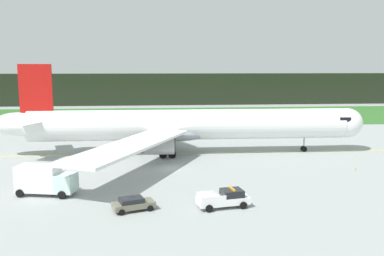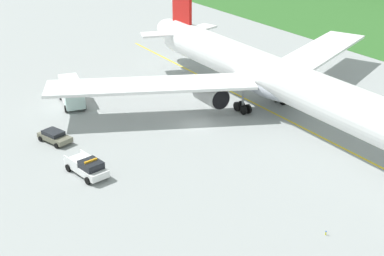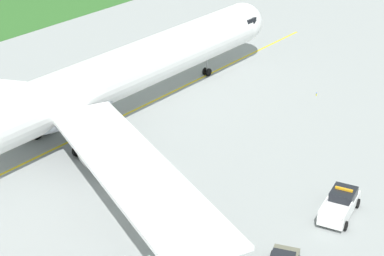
{
  "view_description": "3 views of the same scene",
  "coord_description": "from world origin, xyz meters",
  "views": [
    {
      "loc": [
        -1.87,
        -55.76,
        14.17
      ],
      "look_at": [
        3.92,
        10.44,
        4.08
      ],
      "focal_mm": 38.59,
      "sensor_mm": 36.0,
      "label": 1
    },
    {
      "loc": [
        51.38,
        -33.14,
        26.43
      ],
      "look_at": [
        4.9,
        -4.0,
        2.23
      ],
      "focal_mm": 51.88,
      "sensor_mm": 36.0,
      "label": 2
    },
    {
      "loc": [
        -37.19,
        -33.89,
        29.06
      ],
      "look_at": [
        3.7,
        -2.54,
        3.94
      ],
      "focal_mm": 62.44,
      "sensor_mm": 36.0,
      "label": 3
    }
  ],
  "objects": [
    {
      "name": "catering_truck",
      "position": [
        -14.21,
        -10.49,
        1.75
      ],
      "size": [
        6.76,
        3.78,
        3.46
      ],
      "color": "silver",
      "rests_on": "ground"
    },
    {
      "name": "distant_tree_line",
      "position": [
        0.0,
        95.02,
        5.65
      ],
      "size": [
        288.0,
        5.79,
        11.3
      ],
      "primitive_type": "cube",
      "color": "black",
      "rests_on": "ground"
    },
    {
      "name": "grass_verge",
      "position": [
        0.0,
        60.95,
        0.02
      ],
      "size": [
        320.0,
        43.42,
        0.04
      ],
      "primitive_type": "cube",
      "color": "#306628",
      "rests_on": "ground"
    },
    {
      "name": "airliner",
      "position": [
        2.49,
        9.87,
        4.59
      ],
      "size": [
        59.61,
        52.47,
        14.4
      ],
      "color": "white",
      "rests_on": "ground"
    },
    {
      "name": "ops_pickup_truck",
      "position": [
        4.94,
        -16.19,
        0.9
      ],
      "size": [
        5.51,
        3.01,
        1.94
      ],
      "color": "white",
      "rests_on": "ground"
    },
    {
      "name": "ground",
      "position": [
        0.0,
        0.0,
        0.0
      ],
      "size": [
        320.0,
        320.0,
        0.0
      ],
      "primitive_type": "plane",
      "color": "#979C9C"
    },
    {
      "name": "taxiway_centerline_main",
      "position": [
        3.35,
        9.86,
        0.0
      ],
      "size": [
        80.89,
        1.03,
        0.01
      ],
      "primitive_type": "cube",
      "rotation": [
        0.0,
        0.0,
        -0.01
      ],
      "color": "yellow",
      "rests_on": "ground"
    },
    {
      "name": "taxiway_edge_light_east",
      "position": [
        24.93,
        -3.58,
        0.22
      ],
      "size": [
        0.12,
        0.12,
        0.4
      ],
      "color": "yellow",
      "rests_on": "ground"
    },
    {
      "name": "taxiway_edge_light_west",
      "position": [
        -19.05,
        -3.58,
        0.21
      ],
      "size": [
        0.12,
        0.12,
        0.38
      ],
      "color": "yellow",
      "rests_on": "ground"
    },
    {
      "name": "staff_car",
      "position": [
        -4.27,
        -16.34,
        0.7
      ],
      "size": [
        4.44,
        3.06,
        1.3
      ],
      "color": "#686653",
      "rests_on": "ground"
    }
  ]
}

